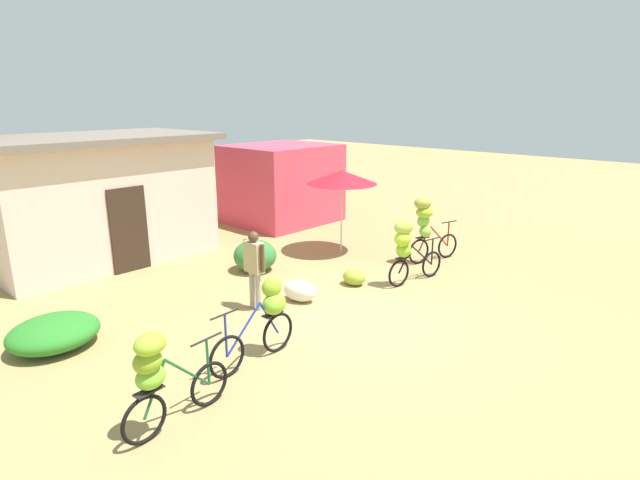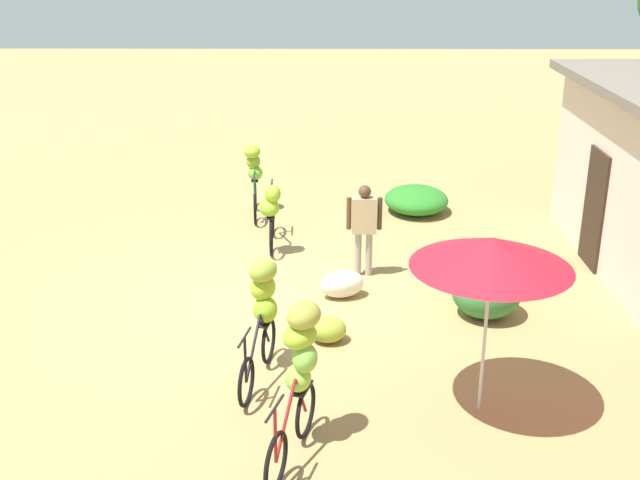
{
  "view_description": "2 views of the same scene",
  "coord_description": "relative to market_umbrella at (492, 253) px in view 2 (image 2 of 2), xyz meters",
  "views": [
    {
      "loc": [
        -6.91,
        -5.45,
        3.97
      ],
      "look_at": [
        0.37,
        1.24,
        1.19
      ],
      "focal_mm": 28.5,
      "sensor_mm": 36.0,
      "label": 1
    },
    {
      "loc": [
        11.04,
        1.07,
        5.23
      ],
      "look_at": [
        -0.08,
        0.97,
        0.97
      ],
      "focal_mm": 44.12,
      "sensor_mm": 36.0,
      "label": 2
    }
  ],
  "objects": [
    {
      "name": "bicycle_leftmost",
      "position": [
        -7.25,
        -3.3,
        -1.19
      ],
      "size": [
        1.6,
        0.46,
        1.38
      ],
      "color": "black",
      "rests_on": "ground"
    },
    {
      "name": "bicycle_by_shop",
      "position": [
        0.72,
        -2.11,
        -1.0
      ],
      "size": [
        1.55,
        0.63,
        1.67
      ],
      "color": "black",
      "rests_on": "ground"
    },
    {
      "name": "bicycle_near_pile",
      "position": [
        -5.13,
        -2.81,
        -1.28
      ],
      "size": [
        1.71,
        0.46,
        1.27
      ],
      "color": "black",
      "rests_on": "ground"
    },
    {
      "name": "person_vendor",
      "position": [
        -4.0,
        -1.21,
        -1.06
      ],
      "size": [
        0.2,
        0.58,
        1.56
      ],
      "color": "gray",
      "rests_on": "ground"
    },
    {
      "name": "banana_pile_on_ground",
      "position": [
        -1.68,
        -1.79,
        -1.84
      ],
      "size": [
        0.51,
        0.57,
        0.36
      ],
      "color": "#8FB23F",
      "rests_on": "ground"
    },
    {
      "name": "hedge_bush_front_left",
      "position": [
        -7.27,
        0.01,
        -1.75
      ],
      "size": [
        1.44,
        1.3,
        0.51
      ],
      "primitive_type": "ellipsoid",
      "color": "#2B7A26",
      "rests_on": "ground"
    },
    {
      "name": "ground_plane",
      "position": [
        -3.0,
        -2.89,
        -2.01
      ],
      "size": [
        60.0,
        60.0,
        0.0
      ],
      "primitive_type": "plane",
      "color": "#A48652"
    },
    {
      "name": "hedge_bush_front_right",
      "position": [
        -2.52,
        0.54,
        -1.64
      ],
      "size": [
        1.01,
        1.02,
        0.74
      ],
      "primitive_type": "ellipsoid",
      "color": "#317335",
      "rests_on": "ground"
    },
    {
      "name": "market_umbrella",
      "position": [
        0.0,
        0.0,
        0.0
      ],
      "size": [
        1.82,
        1.82,
        2.19
      ],
      "color": "beige",
      "rests_on": "ground"
    },
    {
      "name": "produce_sack",
      "position": [
        -3.14,
        -1.58,
        -1.79
      ],
      "size": [
        0.62,
        0.8,
        0.44
      ],
      "primitive_type": "ellipsoid",
      "rotation": [
        0.0,
        0.0,
        1.86
      ],
      "color": "silver",
      "rests_on": "ground"
    },
    {
      "name": "bicycle_center_loaded",
      "position": [
        -0.94,
        -2.63,
        -1.11
      ],
      "size": [
        1.64,
        0.48,
        1.48
      ],
      "color": "black",
      "rests_on": "ground"
    }
  ]
}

